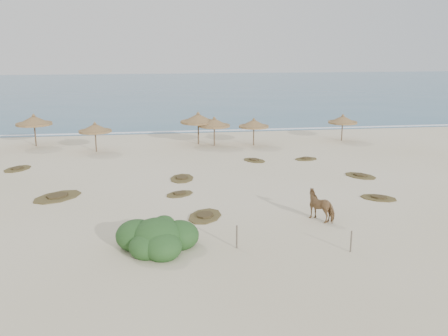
% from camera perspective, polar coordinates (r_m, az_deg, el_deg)
% --- Properties ---
extents(ground, '(160.00, 160.00, 0.00)m').
position_cam_1_polar(ground, '(26.06, -3.50, -5.69)').
color(ground, beige).
rests_on(ground, ground).
extents(ocean, '(200.00, 100.00, 0.01)m').
position_cam_1_polar(ocean, '(99.86, -7.12, 8.96)').
color(ocean, '#2A5D7E').
rests_on(ocean, ground).
extents(foam_line, '(70.00, 0.60, 0.01)m').
position_cam_1_polar(foam_line, '(51.25, -5.92, 4.14)').
color(foam_line, white).
rests_on(foam_line, ground).
extents(palapa_1, '(3.78, 3.78, 2.90)m').
position_cam_1_polar(palapa_1, '(46.42, -20.90, 5.06)').
color(palapa_1, '#4F3D28').
rests_on(palapa_1, ground).
extents(palapa_2, '(3.31, 3.31, 2.54)m').
position_cam_1_polar(palapa_2, '(42.57, -14.53, 4.41)').
color(palapa_2, '#4F3D28').
rests_on(palapa_2, ground).
extents(palapa_3, '(3.22, 3.22, 2.61)m').
position_cam_1_polar(palapa_3, '(43.65, -1.12, 5.17)').
color(palapa_3, '#4F3D28').
rests_on(palapa_3, ground).
extents(palapa_4, '(3.83, 3.83, 2.95)m').
position_cam_1_polar(palapa_4, '(44.35, -2.97, 5.64)').
color(palapa_4, '#4F3D28').
rests_on(palapa_4, ground).
extents(palapa_5, '(3.23, 3.23, 2.48)m').
position_cam_1_polar(palapa_5, '(43.93, 3.43, 5.06)').
color(palapa_5, '#4F3D28').
rests_on(palapa_5, ground).
extents(palapa_6, '(2.92, 2.92, 2.50)m').
position_cam_1_polar(palapa_6, '(47.29, 13.41, 5.38)').
color(palapa_6, '#4F3D28').
rests_on(palapa_6, ground).
extents(horse, '(1.72, 1.93, 1.51)m').
position_cam_1_polar(horse, '(25.99, 11.12, -4.23)').
color(horse, olive).
rests_on(horse, ground).
extents(fence_post_near, '(0.09, 0.09, 1.05)m').
position_cam_1_polar(fence_post_near, '(22.16, 1.48, -7.87)').
color(fence_post_near, '#645B4B').
rests_on(fence_post_near, ground).
extents(fence_post_far, '(0.09, 0.09, 0.96)m').
position_cam_1_polar(fence_post_far, '(22.47, 14.32, -8.13)').
color(fence_post_far, '#645B4B').
rests_on(fence_post_far, ground).
extents(bush, '(3.68, 3.24, 1.65)m').
position_cam_1_polar(bush, '(22.20, -7.62, -7.92)').
color(bush, '#284F22').
rests_on(bush, ground).
extents(scrub_1, '(3.59, 3.65, 0.16)m').
position_cam_1_polar(scrub_1, '(30.91, -18.50, -3.11)').
color(scrub_1, brown).
rests_on(scrub_1, ground).
extents(scrub_2, '(2.18, 2.04, 0.16)m').
position_cam_1_polar(scrub_2, '(29.97, -5.10, -2.95)').
color(scrub_2, brown).
rests_on(scrub_2, ground).
extents(scrub_3, '(1.94, 2.61, 0.16)m').
position_cam_1_polar(scrub_3, '(33.37, -4.84, -1.17)').
color(scrub_3, brown).
rests_on(scrub_3, ground).
extents(scrub_4, '(2.48, 2.25, 0.16)m').
position_cam_1_polar(scrub_4, '(30.48, 17.24, -3.26)').
color(scrub_4, brown).
rests_on(scrub_4, ground).
extents(scrub_5, '(2.50, 2.70, 0.16)m').
position_cam_1_polar(scrub_5, '(35.14, 15.32, -0.84)').
color(scrub_5, brown).
rests_on(scrub_5, ground).
extents(scrub_6, '(2.37, 2.74, 0.16)m').
position_cam_1_polar(scrub_6, '(38.72, -22.53, -0.07)').
color(scrub_6, brown).
rests_on(scrub_6, ground).
extents(scrub_7, '(2.17, 2.34, 0.16)m').
position_cam_1_polar(scrub_7, '(38.42, 3.48, 0.90)').
color(scrub_7, brown).
rests_on(scrub_7, ground).
extents(scrub_9, '(2.50, 2.95, 0.16)m').
position_cam_1_polar(scrub_9, '(26.15, -2.20, -5.48)').
color(scrub_9, brown).
rests_on(scrub_9, ground).
extents(scrub_10, '(2.03, 1.54, 0.16)m').
position_cam_1_polar(scrub_10, '(39.34, 9.36, 1.05)').
color(scrub_10, brown).
rests_on(scrub_10, ground).
extents(scrub_11, '(1.15, 1.73, 0.16)m').
position_cam_1_polar(scrub_11, '(25.19, -8.57, -6.43)').
color(scrub_11, brown).
rests_on(scrub_11, ground).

